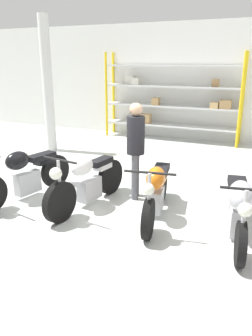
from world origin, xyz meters
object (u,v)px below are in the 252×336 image
Objects in this scene: motorcycle_silver at (238,206)px; motorcycle_black at (24,174)px; motorcycle_orange at (157,190)px; shelving_rack at (171,97)px; person_browsing at (136,143)px; motorcycle_white at (87,181)px.

motorcycle_black is at bearing -97.26° from motorcycle_silver.
motorcycle_silver is (1.28, -0.18, 0.02)m from motorcycle_orange.
motorcycle_black reaches higher than motorcycle_silver.
motorcycle_black is 3.72m from motorcycle_silver.
shelving_rack is 5.72m from motorcycle_orange.
motorcycle_silver is at bearing 103.39° from motorcycle_black.
person_browsing is at bearing -120.98° from motorcycle_silver.
motorcycle_white reaches higher than motorcycle_silver.
motorcycle_black is 1.21× the size of person_browsing.
person_browsing reaches higher than motorcycle_orange.
motorcycle_white is at bearing -100.44° from motorcycle_silver.
motorcycle_black is 1.23m from motorcycle_white.
motorcycle_silver reaches higher than motorcycle_orange.
motorcycle_white is at bearing 109.86° from motorcycle_black.
motorcycle_orange is at bearing 117.89° from person_browsing.
motorcycle_black is 1.04× the size of motorcycle_orange.
motorcycle_black is at bearing 7.30° from person_browsing.
motorcycle_orange is 1.17× the size of person_browsing.
motorcycle_white is at bearing -94.32° from motorcycle_orange.
motorcycle_black is at bearing -100.43° from shelving_rack.
person_browsing is (-0.60, 0.59, 0.58)m from motorcycle_orange.
motorcycle_orange is at bearing 108.40° from motorcycle_black.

